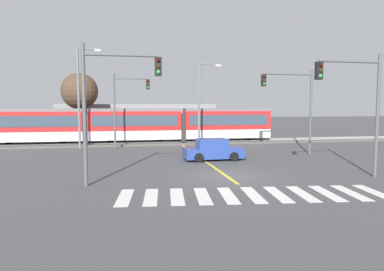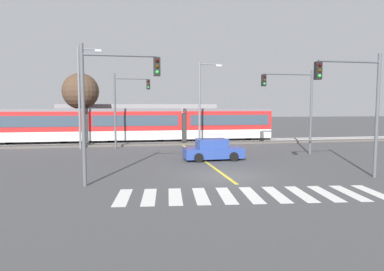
# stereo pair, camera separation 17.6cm
# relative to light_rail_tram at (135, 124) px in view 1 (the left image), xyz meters

# --- Properties ---
(ground_plane) EXTENTS (200.00, 200.00, 0.00)m
(ground_plane) POSITION_rel_light_rail_tram_xyz_m (4.50, -17.11, -2.05)
(ground_plane) COLOR #474749
(track_bed) EXTENTS (120.00, 4.00, 0.18)m
(track_bed) POSITION_rel_light_rail_tram_xyz_m (4.50, 0.01, -1.96)
(track_bed) COLOR #56514C
(track_bed) RESTS_ON ground
(rail_near) EXTENTS (120.00, 0.08, 0.10)m
(rail_near) POSITION_rel_light_rail_tram_xyz_m (4.50, -0.71, -1.82)
(rail_near) COLOR #939399
(rail_near) RESTS_ON track_bed
(rail_far) EXTENTS (120.00, 0.08, 0.10)m
(rail_far) POSITION_rel_light_rail_tram_xyz_m (4.50, 0.73, -1.82)
(rail_far) COLOR #939399
(rail_far) RESTS_ON track_bed
(light_rail_tram) EXTENTS (28.00, 2.64, 3.43)m
(light_rail_tram) POSITION_rel_light_rail_tram_xyz_m (0.00, 0.00, 0.00)
(light_rail_tram) COLOR silver
(light_rail_tram) RESTS_ON track_bed
(crosswalk_stripe_0) EXTENTS (0.86, 2.84, 0.01)m
(crosswalk_stripe_0) POSITION_rel_light_rail_tram_xyz_m (-0.97, -20.59, -2.04)
(crosswalk_stripe_0) COLOR silver
(crosswalk_stripe_0) RESTS_ON ground
(crosswalk_stripe_1) EXTENTS (0.86, 2.84, 0.01)m
(crosswalk_stripe_1) POSITION_rel_light_rail_tram_xyz_m (0.12, -20.71, -2.04)
(crosswalk_stripe_1) COLOR silver
(crosswalk_stripe_1) RESTS_ON ground
(crosswalk_stripe_2) EXTENTS (0.86, 2.84, 0.01)m
(crosswalk_stripe_2) POSITION_rel_light_rail_tram_xyz_m (1.22, -20.83, -2.04)
(crosswalk_stripe_2) COLOR silver
(crosswalk_stripe_2) RESTS_ON ground
(crosswalk_stripe_3) EXTENTS (0.86, 2.84, 0.01)m
(crosswalk_stripe_3) POSITION_rel_light_rail_tram_xyz_m (2.31, -20.95, -2.04)
(crosswalk_stripe_3) COLOR silver
(crosswalk_stripe_3) RESTS_ON ground
(crosswalk_stripe_4) EXTENTS (0.86, 2.84, 0.01)m
(crosswalk_stripe_4) POSITION_rel_light_rail_tram_xyz_m (3.41, -21.07, -2.04)
(crosswalk_stripe_4) COLOR silver
(crosswalk_stripe_4) RESTS_ON ground
(crosswalk_stripe_5) EXTENTS (0.86, 2.84, 0.01)m
(crosswalk_stripe_5) POSITION_rel_light_rail_tram_xyz_m (4.50, -21.18, -2.04)
(crosswalk_stripe_5) COLOR silver
(crosswalk_stripe_5) RESTS_ON ground
(crosswalk_stripe_6) EXTENTS (0.86, 2.84, 0.01)m
(crosswalk_stripe_6) POSITION_rel_light_rail_tram_xyz_m (5.59, -21.30, -2.04)
(crosswalk_stripe_6) COLOR silver
(crosswalk_stripe_6) RESTS_ON ground
(crosswalk_stripe_7) EXTENTS (0.86, 2.84, 0.01)m
(crosswalk_stripe_7) POSITION_rel_light_rail_tram_xyz_m (6.69, -21.42, -2.04)
(crosswalk_stripe_7) COLOR silver
(crosswalk_stripe_7) RESTS_ON ground
(crosswalk_stripe_8) EXTENTS (0.86, 2.84, 0.01)m
(crosswalk_stripe_8) POSITION_rel_light_rail_tram_xyz_m (7.78, -21.54, -2.04)
(crosswalk_stripe_8) COLOR silver
(crosswalk_stripe_8) RESTS_ON ground
(crosswalk_stripe_9) EXTENTS (0.86, 2.84, 0.01)m
(crosswalk_stripe_9) POSITION_rel_light_rail_tram_xyz_m (8.87, -21.66, -2.04)
(crosswalk_stripe_9) COLOR silver
(crosswalk_stripe_9) RESTS_ON ground
(crosswalk_stripe_10) EXTENTS (0.86, 2.84, 0.01)m
(crosswalk_stripe_10) POSITION_rel_light_rail_tram_xyz_m (9.97, -21.78, -2.04)
(crosswalk_stripe_10) COLOR silver
(crosswalk_stripe_10) RESTS_ON ground
(lane_centre_line) EXTENTS (0.20, 17.19, 0.01)m
(lane_centre_line) POSITION_rel_light_rail_tram_xyz_m (4.50, -10.59, -2.04)
(lane_centre_line) COLOR gold
(lane_centre_line) RESTS_ON ground
(sedan_crossing) EXTENTS (4.25, 2.01, 1.52)m
(sedan_crossing) POSITION_rel_light_rail_tram_xyz_m (5.18, -11.45, -1.35)
(sedan_crossing) COLOR #284293
(sedan_crossing) RESTS_ON ground
(traffic_light_near_right) EXTENTS (3.75, 0.38, 6.57)m
(traffic_light_near_right) POSITION_rel_light_rail_tram_xyz_m (11.11, -18.89, 2.27)
(traffic_light_near_right) COLOR #515459
(traffic_light_near_right) RESTS_ON ground
(traffic_light_near_left) EXTENTS (3.75, 0.38, 6.74)m
(traffic_light_near_left) POSITION_rel_light_rail_tram_xyz_m (-1.62, -18.15, 2.35)
(traffic_light_near_left) COLOR #515459
(traffic_light_near_left) RESTS_ON ground
(traffic_light_mid_right) EXTENTS (4.25, 0.38, 6.66)m
(traffic_light_mid_right) POSITION_rel_light_rail_tram_xyz_m (12.15, -10.02, 2.40)
(traffic_light_mid_right) COLOR #515459
(traffic_light_mid_right) RESTS_ON ground
(traffic_light_far_left) EXTENTS (3.25, 0.38, 6.75)m
(traffic_light_far_left) POSITION_rel_light_rail_tram_xyz_m (-0.91, -3.45, 2.34)
(traffic_light_far_left) COLOR #515459
(traffic_light_far_left) RESTS_ON ground
(street_lamp_west) EXTENTS (2.12, 0.28, 9.07)m
(street_lamp_west) POSITION_rel_light_rail_tram_xyz_m (-4.85, -3.00, 3.07)
(street_lamp_west) COLOR slate
(street_lamp_west) RESTS_ON ground
(street_lamp_centre) EXTENTS (2.24, 0.28, 8.00)m
(street_lamp_centre) POSITION_rel_light_rail_tram_xyz_m (6.19, -2.89, 2.53)
(street_lamp_centre) COLOR slate
(street_lamp_centre) RESTS_ON ground
(bare_tree_far_west) EXTENTS (4.02, 4.02, 7.51)m
(bare_tree_far_west) POSITION_rel_light_rail_tram_xyz_m (-5.95, 4.95, 3.43)
(bare_tree_far_west) COLOR brown
(bare_tree_far_west) RESTS_ON ground
(building_backdrop_far) EXTENTS (19.75, 6.00, 4.10)m
(building_backdrop_far) POSITION_rel_light_rail_tram_xyz_m (0.53, 10.69, 0.00)
(building_backdrop_far) COLOR gray
(building_backdrop_far) RESTS_ON ground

